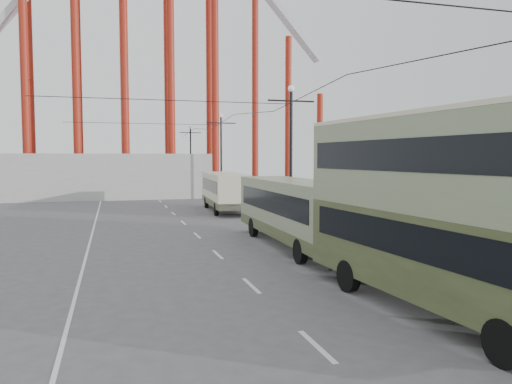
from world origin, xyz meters
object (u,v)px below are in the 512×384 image
object	(u,v)px
single_decker_cream	(224,190)
single_decker_green	(295,209)
double_decker_bus	(442,202)
pedestrian	(333,246)

from	to	relation	value
single_decker_cream	single_decker_green	bearing A→B (deg)	-87.24
double_decker_bus	single_decker_green	world-z (taller)	double_decker_bus
single_decker_green	single_decker_cream	distance (m)	17.69
double_decker_bus	single_decker_cream	distance (m)	29.44
double_decker_bus	single_decker_cream	world-z (taller)	double_decker_bus
single_decker_green	single_decker_cream	world-z (taller)	single_decker_green
single_decker_green	double_decker_bus	bearing A→B (deg)	-88.77
single_decker_green	pedestrian	world-z (taller)	single_decker_green
single_decker_green	pedestrian	xyz separation A→B (m)	(-0.44, -5.58, -0.95)
double_decker_bus	pedestrian	distance (m)	6.58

